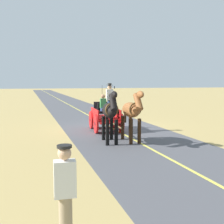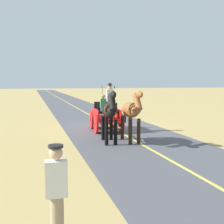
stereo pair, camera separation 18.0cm
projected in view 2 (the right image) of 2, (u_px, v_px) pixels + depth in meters
The scene contains 7 objects.
ground_plane at pixel (112, 128), 15.90m from camera, with size 200.00×200.00×0.00m, color tan.
road_surface at pixel (112, 127), 15.90m from camera, with size 5.39×160.00×0.01m, color #4C4C51.
road_centre_stripe at pixel (112, 127), 15.90m from camera, with size 0.12×160.00×0.00m, color #DBCC4C.
horse_drawn_carriage at pixel (106, 115), 14.84m from camera, with size 1.54×4.52×2.50m.
horse_near_side at pixel (131, 111), 11.95m from camera, with size 0.57×2.13×2.21m.
horse_off_side at pixel (109, 112), 11.75m from camera, with size 0.73×2.14×2.21m.
pedestrian_walking at pixel (57, 196), 4.15m from camera, with size 0.33×0.22×1.65m.
Camera 2 is at (4.31, 15.12, 2.55)m, focal length 45.24 mm.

